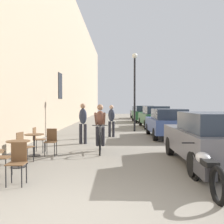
{
  "coord_description": "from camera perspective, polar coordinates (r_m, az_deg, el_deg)",
  "views": [
    {
      "loc": [
        0.63,
        -3.89,
        1.72
      ],
      "look_at": [
        0.21,
        16.79,
        1.11
      ],
      "focal_mm": 43.01,
      "sensor_mm": 36.0,
      "label": 1
    }
  ],
  "objects": [
    {
      "name": "pedestrian_mid",
      "position": [
        13.97,
        -0.12,
        -1.49
      ],
      "size": [
        0.37,
        0.28,
        1.67
      ],
      "color": "#26262D",
      "rests_on": "ground_plane"
    },
    {
      "name": "pedestrian_near",
      "position": [
        11.64,
        -6.2,
        -1.92
      ],
      "size": [
        0.38,
        0.3,
        1.74
      ],
      "color": "#26262D",
      "rests_on": "ground_plane"
    },
    {
      "name": "parked_car_third",
      "position": [
        19.9,
        9.01,
        -0.93
      ],
      "size": [
        2.0,
        4.47,
        1.57
      ],
      "color": "#23512D",
      "rests_on": "ground_plane"
    },
    {
      "name": "cyclist_on_bicycle",
      "position": [
        9.65,
        -2.53,
        -3.7
      ],
      "size": [
        0.52,
        1.76,
        1.74
      ],
      "color": "black",
      "rests_on": "ground_plane"
    },
    {
      "name": "parked_motorcycle",
      "position": [
        5.77,
        19.16,
        -11.53
      ],
      "size": [
        0.62,
        2.15,
        0.92
      ],
      "color": "black",
      "rests_on": "ground_plane"
    },
    {
      "name": "parked_car_fifth",
      "position": [
        32.2,
        5.68,
        -0.02
      ],
      "size": [
        1.83,
        4.15,
        1.46
      ],
      "color": "#595960",
      "rests_on": "ground_plane"
    },
    {
      "name": "parked_car_second",
      "position": [
        14.03,
        11.6,
        -2.23
      ],
      "size": [
        1.78,
        4.16,
        1.48
      ],
      "color": "#384C84",
      "rests_on": "ground_plane"
    },
    {
      "name": "cafe_table_mid",
      "position": [
        7.77,
        -19.3,
        -7.25
      ],
      "size": [
        0.64,
        0.64,
        0.72
      ],
      "color": "black",
      "rests_on": "ground_plane"
    },
    {
      "name": "parked_car_fourth",
      "position": [
        25.83,
        6.64,
        -0.33
      ],
      "size": [
        1.94,
        4.44,
        1.56
      ],
      "color": "#23512D",
      "rests_on": "ground_plane"
    },
    {
      "name": "cafe_chair_far_toward_wall",
      "position": [
        9.91,
        -15.58,
        -5.32
      ],
      "size": [
        0.38,
        0.38,
        0.89
      ],
      "color": "black",
      "rests_on": "ground_plane"
    },
    {
      "name": "cafe_table_far",
      "position": [
        9.31,
        -16.23,
        -5.75
      ],
      "size": [
        0.64,
        0.64,
        0.72
      ],
      "color": "black",
      "rests_on": "ground_plane"
    },
    {
      "name": "cafe_chair_mid_toward_street",
      "position": [
        8.33,
        -18.37,
        -6.67
      ],
      "size": [
        0.46,
        0.46,
        0.89
      ],
      "color": "black",
      "rests_on": "ground_plane"
    },
    {
      "name": "cafe_chair_far_toward_street",
      "position": [
        9.23,
        -12.81,
        -5.81
      ],
      "size": [
        0.39,
        0.39,
        0.89
      ],
      "color": "black",
      "rests_on": "ground_plane"
    },
    {
      "name": "cafe_chair_near_toward_wall",
      "position": [
        6.16,
        -19.45,
        -9.63
      ],
      "size": [
        0.39,
        0.39,
        0.89
      ],
      "color": "black",
      "rests_on": "ground_plane"
    },
    {
      "name": "street_lamp",
      "position": [
        16.97,
        4.83,
        6.39
      ],
      "size": [
        0.32,
        0.32,
        4.9
      ],
      "color": "black",
      "rests_on": "ground_plane"
    },
    {
      "name": "ground_plane",
      "position": [
        4.29,
        -7.92,
        -21.88
      ],
      "size": [
        88.0,
        88.0,
        0.0
      ],
      "primitive_type": "plane",
      "color": "gray"
    },
    {
      "name": "building_facade_left",
      "position": [
        18.75,
        -11.76,
        13.62
      ],
      "size": [
        0.54,
        68.0,
        11.21
      ],
      "color": "tan",
      "rests_on": "ground_plane"
    },
    {
      "name": "parked_car_nearest",
      "position": [
        8.02,
        19.97,
        -5.17
      ],
      "size": [
        1.8,
        4.2,
        1.49
      ],
      "color": "#595960",
      "rests_on": "ground_plane"
    }
  ]
}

